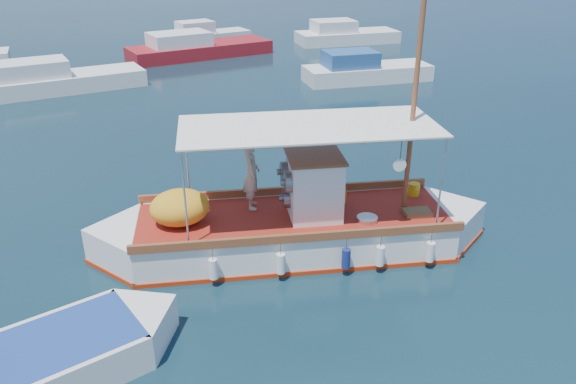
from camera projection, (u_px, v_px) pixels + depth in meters
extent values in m
plane|color=black|center=(303.00, 238.00, 14.57)|extent=(160.00, 160.00, 0.00)
cube|color=white|center=(293.00, 235.00, 13.97)|extent=(7.83, 3.63, 1.10)
cube|color=white|center=(139.00, 246.00, 13.48)|extent=(2.49, 2.49, 1.10)
cube|color=white|center=(437.00, 225.00, 14.46)|extent=(2.49, 2.49, 1.10)
cube|color=#A62D10|center=(293.00, 247.00, 14.11)|extent=(7.94, 3.72, 0.18)
cube|color=maroon|center=(293.00, 216.00, 13.74)|extent=(7.80, 3.43, 0.06)
cube|color=brown|center=(286.00, 190.00, 14.83)|extent=(7.56, 1.26, 0.20)
cube|color=brown|center=(302.00, 237.00, 12.56)|extent=(7.56, 1.26, 0.20)
cube|color=white|center=(314.00, 186.00, 13.48)|extent=(1.39, 1.47, 1.51)
cube|color=brown|center=(315.00, 156.00, 13.15)|extent=(1.50, 1.59, 0.06)
cylinder|color=slate|center=(289.00, 182.00, 12.98)|extent=(0.29, 0.53, 0.50)
cylinder|color=slate|center=(285.00, 171.00, 13.56)|extent=(0.29, 0.53, 0.50)
cylinder|color=slate|center=(287.00, 198.00, 13.50)|extent=(0.29, 0.53, 0.50)
cylinder|color=brown|center=(413.00, 112.00, 13.04)|extent=(0.14, 0.14, 5.02)
cylinder|color=brown|center=(379.00, 130.00, 13.10)|extent=(1.80, 0.35, 0.08)
cylinder|color=silver|center=(187.00, 162.00, 13.92)|extent=(0.05, 0.05, 2.26)
cylinder|color=silver|center=(185.00, 200.00, 11.94)|extent=(0.05, 0.05, 2.26)
cylinder|color=silver|center=(408.00, 150.00, 14.67)|extent=(0.05, 0.05, 2.26)
cylinder|color=silver|center=(441.00, 184.00, 12.68)|extent=(0.05, 0.05, 2.26)
cube|color=silver|center=(309.00, 126.00, 12.82)|extent=(6.22, 3.28, 0.04)
ellipsoid|color=gold|center=(180.00, 207.00, 13.20)|extent=(1.57, 1.39, 0.84)
cube|color=#CA9612|center=(341.00, 195.00, 14.31)|extent=(0.28, 0.22, 0.40)
cylinder|color=#CA9612|center=(414.00, 189.00, 14.72)|extent=(0.34, 0.34, 0.34)
cube|color=brown|center=(417.00, 213.00, 13.74)|extent=(0.71, 0.55, 0.12)
cylinder|color=#B2B2B2|center=(367.00, 219.00, 13.44)|extent=(0.57, 0.57, 0.12)
cylinder|color=white|center=(400.00, 165.00, 12.38)|extent=(0.30, 0.08, 0.30)
cylinder|color=white|center=(213.00, 269.00, 12.40)|extent=(0.23, 0.23, 0.48)
cylinder|color=navy|center=(346.00, 258.00, 12.80)|extent=(0.23, 0.23, 0.48)
cylinder|color=white|center=(430.00, 252.00, 13.06)|extent=(0.23, 0.23, 0.48)
imported|color=#BAAF9A|center=(251.00, 175.00, 13.78)|extent=(0.54, 0.71, 1.77)
cube|color=white|center=(134.00, 331.00, 10.77)|extent=(1.75, 1.75, 0.93)
cube|color=silver|center=(62.00, 85.00, 27.81)|extent=(8.30, 4.07, 1.00)
cube|color=silver|center=(32.00, 69.00, 26.90)|extent=(3.55, 2.68, 0.80)
cube|color=maroon|center=(200.00, 52.00, 35.36)|extent=(9.32, 4.85, 1.00)
cube|color=silver|center=(179.00, 39.00, 34.35)|extent=(4.03, 3.16, 0.80)
cube|color=silver|center=(367.00, 75.00, 29.66)|extent=(6.70, 2.36, 1.00)
cube|color=#285288|center=(350.00, 59.00, 29.03)|extent=(2.70, 1.93, 0.80)
cube|color=silver|center=(347.00, 38.00, 39.67)|extent=(7.12, 2.66, 1.00)
cube|color=silver|center=(334.00, 26.00, 39.02)|extent=(2.86, 2.23, 0.80)
cube|color=silver|center=(208.00, 39.00, 39.35)|extent=(6.21, 3.41, 1.00)
cube|color=silver|center=(195.00, 27.00, 38.55)|extent=(2.71, 2.24, 0.80)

